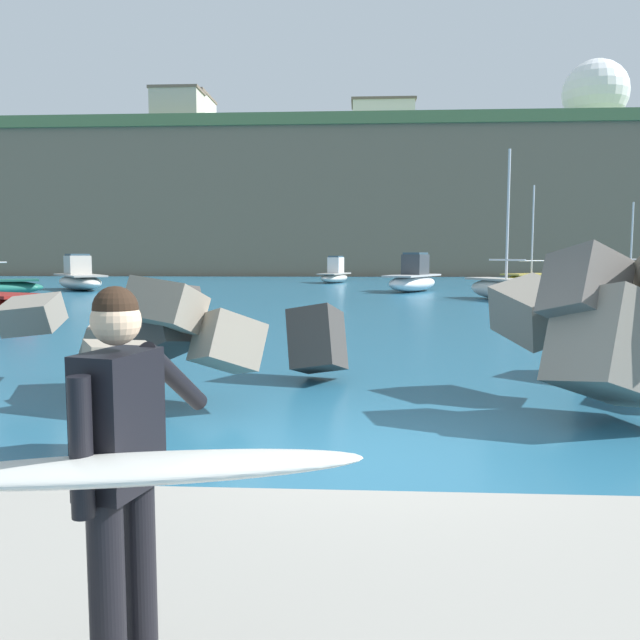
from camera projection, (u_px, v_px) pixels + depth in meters
The scene contains 13 objects.
ground_plane at pixel (370, 452), 7.08m from camera, with size 400.00×400.00×0.00m, color #235B7A.
surfer_with_board at pixel (112, 467), 2.65m from camera, with size 2.12×1.39×1.78m.
boat_near_centre at pixel (502, 288), 31.24m from camera, with size 3.23×4.89×7.09m.
boat_near_right at pixel (413, 279), 38.43m from camera, with size 4.14×5.62×2.31m.
boat_mid_left at pixel (528, 279), 45.57m from camera, with size 4.53×4.03×7.00m.
boat_mid_centre at pixel (79, 279), 40.28m from camera, with size 5.40×6.25×2.24m.
boat_mid_right at pixel (335, 275), 50.72m from camera, with size 2.82×4.59×2.11m.
boat_far_centre at pixel (635, 279), 44.22m from camera, with size 4.73×1.98×5.72m.
headland_bluff at pixel (348, 207), 80.91m from camera, with size 105.36×32.77×16.29m.
radar_dome at pixel (595, 98), 82.72m from camera, with size 8.21×8.21×10.60m.
station_building_west at pixel (383, 124), 83.70m from camera, with size 8.14×5.87×5.53m.
station_building_central at pixel (194, 118), 79.60m from camera, with size 4.23×7.94×5.32m.
station_building_east at pixel (178, 109), 72.80m from camera, with size 5.57×4.30×4.36m.
Camera 1 is at (-0.14, -6.92, 2.14)m, focal length 36.47 mm.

